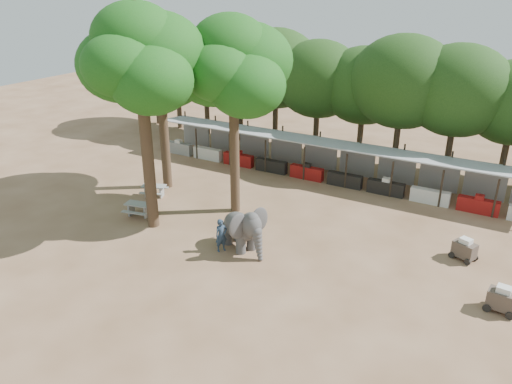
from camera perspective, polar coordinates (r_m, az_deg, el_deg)
The scene contains 12 objects.
ground at distance 24.44m, azimuth -3.80°, elevation -8.80°, with size 100.00×100.00×0.00m, color brown.
vendor_stalls at distance 35.16m, azimuth 8.58°, elevation 3.38°, with size 28.00×2.99×2.80m.
yard_tree_left at distance 32.37m, azimuth -11.02°, elevation 14.36°, with size 7.10×6.90×11.02m.
yard_tree_center at distance 26.55m, azimuth -13.17°, elevation 14.54°, with size 7.10×6.90×12.04m.
yard_tree_back at distance 28.00m, azimuth -2.68°, elevation 14.13°, with size 7.10×6.90×11.36m.
backdrop_trees at distance 38.74m, azimuth 11.84°, elevation 11.64°, with size 46.46×5.95×8.33m.
elephant at distance 25.54m, azimuth -1.44°, elevation -4.19°, with size 3.17×2.51×2.38m.
handler at distance 25.58m, azimuth -4.00°, elevation -4.96°, with size 0.64×0.42×1.77m, color #26384C.
picnic_table_near at distance 30.20m, azimuth -13.24°, elevation -1.76°, with size 1.83×1.71×0.79m.
picnic_table_far at distance 32.68m, azimuth -11.57°, elevation 0.32°, with size 1.89×1.80×0.76m.
cart_front at distance 23.66m, azimuth 26.29°, elevation -10.93°, with size 1.32×0.94×1.21m.
cart_back at distance 26.98m, azimuth 22.73°, elevation -6.04°, with size 1.40×1.18×1.17m.
Camera 1 is at (11.61, -17.21, 12.90)m, focal length 35.00 mm.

